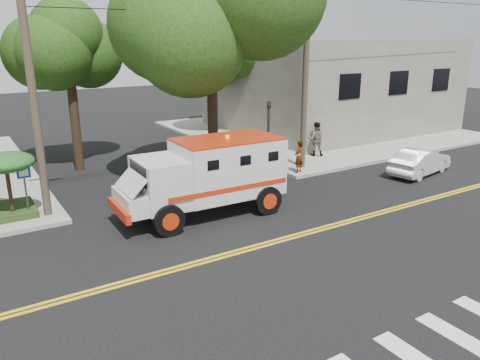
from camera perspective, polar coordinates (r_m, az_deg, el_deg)
ground at (r=15.04m, az=3.87°, el=-7.63°), size 100.00×100.00×0.00m
sidewalk_ne at (r=33.25m, az=9.20°, el=6.08°), size 17.00×17.00×0.15m
building_right at (r=34.19m, az=10.82°, el=11.51°), size 14.00×12.00×6.00m
utility_pole_left at (r=17.29m, az=-23.97°, el=9.73°), size 0.28×0.28×9.00m
utility_pole_right at (r=22.51m, az=7.99°, el=12.37°), size 0.28×0.28×9.00m
tree_main at (r=19.96m, az=-1.97°, el=19.70°), size 6.08×5.70×9.85m
tree_left at (r=23.45m, az=-19.37°, el=14.80°), size 4.48×4.20×7.70m
tree_right at (r=31.70m, az=0.25°, el=16.72°), size 4.80×4.50×8.20m
traffic_signal at (r=20.83m, az=3.47°, el=5.82°), size 0.15×0.18×3.60m
accessibility_sign at (r=17.98m, az=-24.74°, el=-0.39°), size 0.45×0.10×2.02m
armored_truck at (r=16.88m, az=-3.86°, el=0.86°), size 6.15×2.61×2.77m
parked_sedan at (r=23.72m, az=21.09°, el=2.11°), size 3.96×1.99×1.25m
pedestrian_a at (r=22.06m, az=7.17°, el=2.81°), size 0.64×0.53×1.50m
pedestrian_b at (r=25.37m, az=9.21°, el=4.96°), size 1.12×1.07×1.82m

